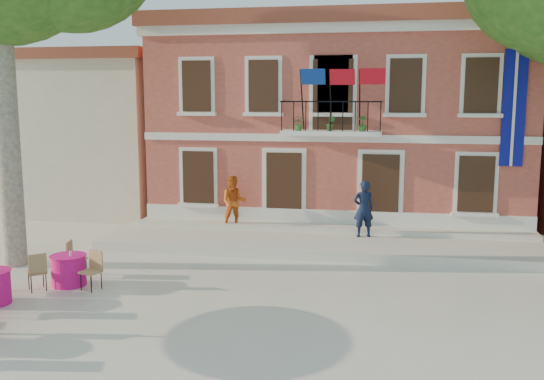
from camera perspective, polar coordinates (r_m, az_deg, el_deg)
The scene contains 7 objects.
ground at distance 15.17m, azimuth -4.08°, elevation -9.15°, with size 90.00×90.00×0.00m, color beige.
main_building at distance 24.02m, azimuth 6.51°, elevation 6.67°, with size 13.50×9.59×7.50m.
neighbor_west at distance 28.24m, azimuth -17.44°, elevation 5.50°, with size 9.40×9.40×6.40m.
terrace at distance 18.98m, azimuth 5.14°, elevation -4.98°, with size 14.00×3.40×0.30m, color silver.
pedestrian_navy at distance 19.13m, azimuth 8.61°, elevation -1.75°, with size 0.65×0.43×1.78m, color black.
pedestrian_orange at distance 20.16m, azimuth -3.61°, elevation -1.15°, with size 0.86×0.67×1.76m, color #CF5A18.
cafe_table_3 at distance 16.01m, azimuth -18.60°, elevation -7.02°, with size 1.83×1.78×0.95m.
Camera 1 is at (3.64, -13.96, 4.69)m, focal length 40.00 mm.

